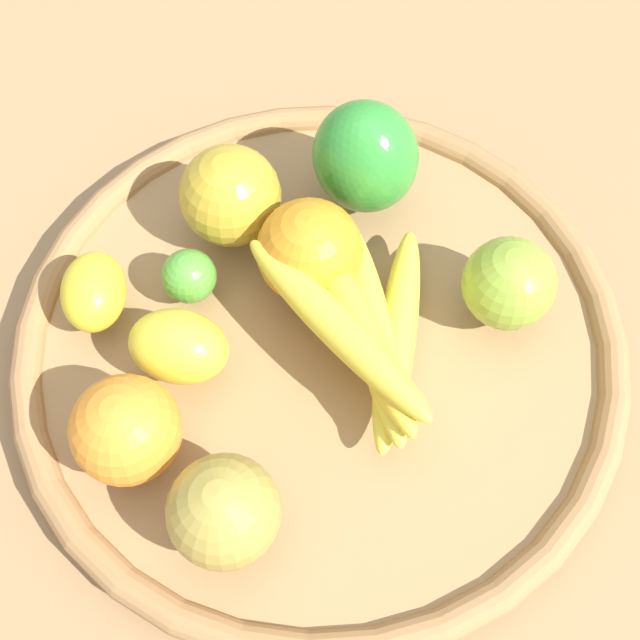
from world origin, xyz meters
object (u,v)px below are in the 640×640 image
Objects in this scene: banana_bunch at (366,328)px; apple_1 at (230,196)px; lime_0 at (189,276)px; orange_1 at (126,430)px; orange_0 at (310,251)px; bell_pepper at (365,157)px; apple_0 at (224,511)px; lemon_1 at (179,347)px; lemon_0 at (94,292)px; apple_2 at (510,289)px.

apple_1 is at bearing 32.91° from banana_bunch.
lime_0 is (0.07, 0.12, -0.01)m from banana_bunch.
orange_1 is 0.18m from orange_0.
bell_pepper reaches higher than apple_0.
banana_bunch is 0.18m from orange_1.
lime_0 is at bearing -10.93° from lemon_1.
apple_0 is 0.99× the size of orange_1.
orange_0 is at bearing -90.29° from lemon_0.
lemon_1 is 0.91× the size of orange_0.
apple_2 is at bearing -76.82° from orange_1.
lemon_1 is 0.97× the size of orange_1.
orange_0 reaches higher than lime_0.
orange_1 is at bearing 153.47° from apple_1.
apple_0 is 1.07× the size of apple_2.
bell_pepper is 0.14m from banana_bunch.
lemon_1 is 1.05× the size of apple_2.
apple_1 is at bearing -23.58° from lemon_1.
banana_bunch reaches higher than lemon_1.
bell_pepper is at bearing -36.83° from orange_0.
banana_bunch is 2.57× the size of apple_0.
lime_0 is at bearing 59.43° from banana_bunch.
orange_0 is (-0.06, -0.05, 0.00)m from apple_1.
bell_pepper reaches higher than apple_1.
apple_0 is (-0.12, 0.11, 0.00)m from banana_bunch.
orange_1 is at bearing 41.86° from apple_0.
bell_pepper is 0.27m from orange_1.
apple_0 is at bearing 135.60° from banana_bunch.
apple_2 is (0.00, -0.24, 0.01)m from lemon_1.
apple_1 is 1.07× the size of apple_0.
apple_0 is at bearing 155.40° from orange_0.
bell_pepper is 1.22× the size of orange_0.
bell_pepper reaches higher than lemon_0.
apple_1 reaches higher than lemon_0.
bell_pepper is 0.23m from lemon_0.
bell_pepper reaches higher than apple_2.
apple_0 is 0.09m from orange_1.
lemon_0 is at bearing 45.68° from lemon_1.
banana_bunch is at bearing -147.09° from apple_1.
apple_1 is at bearing -35.23° from lime_0.
apple_0 is at bearing -177.57° from lime_0.
apple_0 is 1.02× the size of lemon_1.
banana_bunch is 0.16m from apple_0.
lemon_1 is 0.08m from lemon_0.
apple_1 is 0.24m from apple_0.
banana_bunch is (-0.14, 0.03, -0.02)m from bell_pepper.
apple_1 is 0.13m from lemon_0.
apple_1 is 1.23× the size of lemon_0.
orange_0 is (0.12, -0.14, 0.00)m from orange_1.
orange_1 is 1.16× the size of lemon_0.
apple_2 reaches higher than lime_0.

